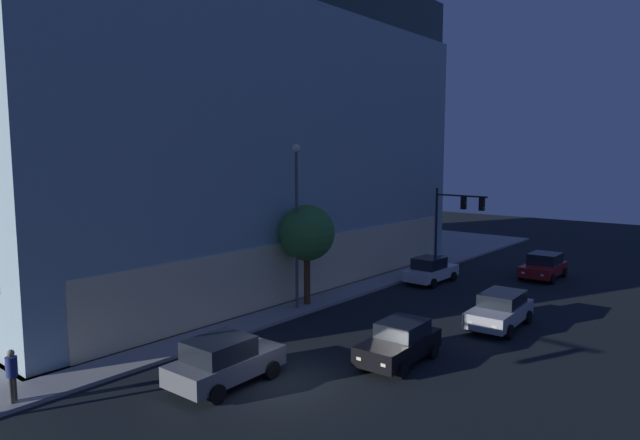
{
  "coord_description": "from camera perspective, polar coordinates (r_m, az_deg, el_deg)",
  "views": [
    {
      "loc": [
        -13.55,
        -12.97,
        8.1
      ],
      "look_at": [
        5.75,
        3.11,
        5.17
      ],
      "focal_mm": 30.66,
      "sensor_mm": 36.0,
      "label": 1
    }
  ],
  "objects": [
    {
      "name": "car_black",
      "position": [
        22.24,
        8.3,
        -12.54
      ],
      "size": [
        4.18,
        2.11,
        1.62
      ],
      "color": "black",
      "rests_on": "ground"
    },
    {
      "name": "modern_building",
      "position": [
        38.4,
        -12.4,
        8.94
      ],
      "size": [
        32.2,
        20.61,
        19.64
      ],
      "color": "#4C4C51",
      "rests_on": "ground"
    },
    {
      "name": "car_white",
      "position": [
        35.95,
        11.48,
        -5.14
      ],
      "size": [
        4.28,
        2.03,
        1.68
      ],
      "color": "silver",
      "rests_on": "ground"
    },
    {
      "name": "car_grey",
      "position": [
        20.33,
        -9.97,
        -14.25
      ],
      "size": [
        4.33,
        2.3,
        1.74
      ],
      "color": "slate",
      "rests_on": "ground"
    },
    {
      "name": "street_lamp_sidewalk",
      "position": [
        28.27,
        -2.47,
        1.34
      ],
      "size": [
        0.44,
        0.44,
        8.58
      ],
      "color": "#4D4D4D",
      "rests_on": "sidewalk_corner"
    },
    {
      "name": "sidewalk_tree",
      "position": [
        29.19,
        -1.37,
        -1.4
      ],
      "size": [
        3.0,
        3.0,
        5.39
      ],
      "color": "#51341E",
      "rests_on": "sidewalk_corner"
    },
    {
      "name": "pedestrian_waiting",
      "position": [
        20.86,
        -29.49,
        -13.56
      ],
      "size": [
        0.36,
        0.36,
        1.76
      ],
      "color": "#4C473D",
      "rests_on": "sidewalk_corner"
    },
    {
      "name": "traffic_light_far_corner",
      "position": [
        40.46,
        13.95,
        0.8
      ],
      "size": [
        0.61,
        4.13,
        5.65
      ],
      "color": "black",
      "rests_on": "sidewalk_corner"
    },
    {
      "name": "ground_plane",
      "position": [
        20.43,
        -3.79,
        -16.72
      ],
      "size": [
        120.0,
        120.0,
        0.0
      ],
      "primitive_type": "plane",
      "color": "black"
    },
    {
      "name": "car_silver",
      "position": [
        27.7,
        18.3,
        -8.86
      ],
      "size": [
        4.59,
        2.25,
        1.64
      ],
      "color": "#B7BABF",
      "rests_on": "ground"
    },
    {
      "name": "car_red",
      "position": [
        39.51,
        22.31,
        -4.45
      ],
      "size": [
        4.23,
        2.24,
        1.65
      ],
      "color": "maroon",
      "rests_on": "ground"
    }
  ]
}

